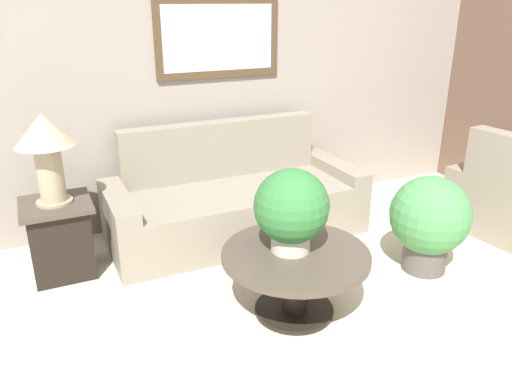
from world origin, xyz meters
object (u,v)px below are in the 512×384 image
Objects in this scene: couch_main at (234,201)px; potted_plant_floor at (429,220)px; potted_plant_on_table at (291,209)px; table_lamp at (45,142)px; side_table at (60,237)px; coffee_table at (295,269)px.

couch_main is 2.91× the size of potted_plant_floor.
potted_plant_floor is at bearing 1.67° from potted_plant_on_table.
potted_plant_on_table is at bearing -95.87° from couch_main.
table_lamp reaches higher than potted_plant_floor.
table_lamp reaches higher than side_table.
couch_main reaches higher than potted_plant_floor.
coffee_table is 1.66× the size of side_table.
coffee_table is 1.27× the size of potted_plant_floor.
table_lamp is at bearing 156.13° from potted_plant_floor.
side_table is (-1.30, 1.15, -0.03)m from coffee_table.
table_lamp is at bearing 138.33° from coffee_table.
table_lamp is at bearing -176.08° from couch_main.
side_table is at bearing -176.08° from couch_main.
coffee_table is at bearing -94.86° from couch_main.
couch_main is 4.02× the size of potted_plant_on_table.
potted_plant_floor is (1.04, -1.18, 0.12)m from couch_main.
table_lamp is at bearing 116.57° from side_table.
table_lamp is 1.72m from potted_plant_on_table.
couch_main is 3.31× the size of table_lamp.
table_lamp reaches higher than coffee_table.
coffee_table is (-0.11, -1.25, 0.03)m from couch_main.
table_lamp is 0.88× the size of potted_plant_floor.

